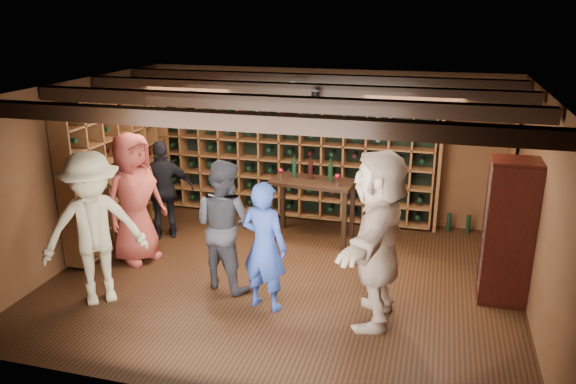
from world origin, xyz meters
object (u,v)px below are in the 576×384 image
(guest_woman_black, at_px, (164,190))
(man_blue_shirt, at_px, (264,246))
(man_grey_suit, at_px, (224,225))
(guest_red_floral, at_px, (134,198))
(tasting_table, at_px, (312,188))
(guest_khaki, at_px, (94,229))
(display_cabinet, at_px, (507,234))
(guest_beige, at_px, (378,238))

(guest_woman_black, bearing_deg, man_blue_shirt, 113.05)
(man_grey_suit, relative_size, guest_woman_black, 1.09)
(guest_red_floral, xyz_separation_m, tasting_table, (2.21, 1.40, -0.10))
(tasting_table, bearing_deg, guest_khaki, -124.13)
(man_blue_shirt, distance_m, guest_woman_black, 2.71)
(display_cabinet, bearing_deg, man_grey_suit, -170.64)
(guest_red_floral, bearing_deg, display_cabinet, -64.96)
(guest_khaki, bearing_deg, display_cabinet, -23.56)
(guest_woman_black, distance_m, tasting_table, 2.27)
(man_blue_shirt, relative_size, guest_beige, 0.78)
(display_cabinet, relative_size, guest_khaki, 0.93)
(guest_woman_black, height_order, guest_khaki, guest_khaki)
(man_grey_suit, distance_m, tasting_table, 1.95)
(man_grey_suit, bearing_deg, guest_woman_black, -21.80)
(man_grey_suit, relative_size, tasting_table, 1.30)
(man_grey_suit, bearing_deg, man_blue_shirt, 167.78)
(man_grey_suit, distance_m, guest_khaki, 1.55)
(guest_khaki, bearing_deg, tasting_table, 12.29)
(man_grey_suit, height_order, guest_red_floral, guest_red_floral)
(guest_woman_black, bearing_deg, tasting_table, 164.69)
(man_blue_shirt, relative_size, guest_khaki, 0.84)
(guest_red_floral, distance_m, tasting_table, 2.62)
(tasting_table, bearing_deg, man_blue_shirt, -87.44)
(guest_beige, bearing_deg, display_cabinet, 123.30)
(guest_khaki, height_order, guest_beige, guest_beige)
(display_cabinet, distance_m, man_grey_suit, 3.44)
(guest_red_floral, bearing_deg, man_grey_suit, -82.27)
(guest_woman_black, relative_size, guest_khaki, 0.82)
(man_blue_shirt, height_order, guest_khaki, guest_khaki)
(guest_khaki, distance_m, guest_beige, 3.32)
(man_grey_suit, relative_size, guest_beige, 0.83)
(guest_khaki, bearing_deg, man_blue_shirt, -28.39)
(guest_woman_black, xyz_separation_m, guest_beige, (3.44, -1.60, 0.24))
(man_grey_suit, bearing_deg, guest_khaki, 48.92)
(man_blue_shirt, distance_m, guest_khaki, 2.03)
(display_cabinet, relative_size, guest_beige, 0.87)
(guest_woman_black, xyz_separation_m, guest_khaki, (0.16, -2.05, 0.17))
(man_grey_suit, bearing_deg, guest_red_floral, 3.07)
(display_cabinet, relative_size, man_blue_shirt, 1.11)
(guest_woman_black, distance_m, guest_beige, 3.80)
(man_blue_shirt, relative_size, guest_woman_black, 1.02)
(man_blue_shirt, height_order, man_grey_suit, man_grey_suit)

